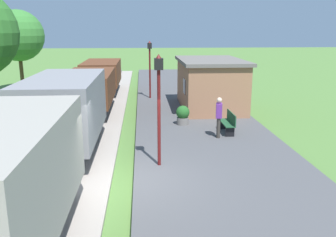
# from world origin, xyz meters

# --- Properties ---
(ground_plane) EXTENTS (160.00, 160.00, 0.00)m
(ground_plane) POSITION_xyz_m (0.00, 0.00, 0.00)
(ground_plane) COLOR #517A38
(platform_slab) EXTENTS (6.00, 60.00, 0.25)m
(platform_slab) POSITION_xyz_m (3.20, 0.00, 0.12)
(platform_slab) COLOR #4C4C4F
(platform_slab) RESTS_ON ground
(track_ballast) EXTENTS (3.80, 60.00, 0.12)m
(track_ballast) POSITION_xyz_m (-2.40, 0.00, 0.06)
(track_ballast) COLOR #9E9389
(track_ballast) RESTS_ON ground
(rail_near) EXTENTS (0.07, 60.00, 0.14)m
(rail_near) POSITION_xyz_m (-1.68, 0.00, 0.19)
(rail_near) COLOR slate
(rail_near) RESTS_ON track_ballast
(rail_far) EXTENTS (0.07, 60.00, 0.14)m
(rail_far) POSITION_xyz_m (-3.12, 0.00, 0.19)
(rail_far) COLOR slate
(rail_far) RESTS_ON track_ballast
(freight_train) EXTENTS (2.50, 26.00, 2.72)m
(freight_train) POSITION_xyz_m (-2.40, 5.72, 1.55)
(freight_train) COLOR gray
(freight_train) RESTS_ON rail_near
(station_hut) EXTENTS (3.50, 5.80, 2.78)m
(station_hut) POSITION_xyz_m (4.40, 10.02, 1.65)
(station_hut) COLOR #9E6B4C
(station_hut) RESTS_ON platform_slab
(bench_near_hut) EXTENTS (0.42, 1.50, 0.91)m
(bench_near_hut) POSITION_xyz_m (4.27, 4.80, 0.72)
(bench_near_hut) COLOR #1E4C2D
(bench_near_hut) RESTS_ON platform_slab
(person_waiting) EXTENTS (0.30, 0.42, 1.71)m
(person_waiting) POSITION_xyz_m (3.68, 4.14, 1.18)
(person_waiting) COLOR #38332D
(person_waiting) RESTS_ON platform_slab
(potted_planter) EXTENTS (0.64, 0.64, 0.92)m
(potted_planter) POSITION_xyz_m (2.42, 6.33, 0.72)
(potted_planter) COLOR slate
(potted_planter) RESTS_ON platform_slab
(lamp_post_near) EXTENTS (0.28, 0.28, 3.70)m
(lamp_post_near) POSITION_xyz_m (1.04, 1.16, 2.80)
(lamp_post_near) COLOR #591414
(lamp_post_near) RESTS_ON platform_slab
(lamp_post_far) EXTENTS (0.28, 0.28, 3.70)m
(lamp_post_far) POSITION_xyz_m (1.04, 13.23, 2.80)
(lamp_post_far) COLOR #591414
(lamp_post_far) RESTS_ON platform_slab
(tree_field_left) EXTENTS (3.82, 3.82, 6.09)m
(tree_field_left) POSITION_xyz_m (-8.68, 18.19, 4.17)
(tree_field_left) COLOR #4C3823
(tree_field_left) RESTS_ON ground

